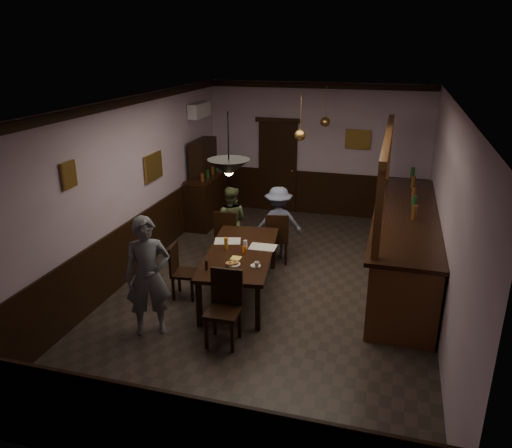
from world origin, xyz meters
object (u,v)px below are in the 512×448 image
(person_seated_right, at_px, (278,223))
(pendant_brass_far, at_px, (325,122))
(coffee_cup, at_px, (257,264))
(chair_far_left, at_px, (227,233))
(chair_near, at_px, (225,303))
(person_standing, at_px, (148,277))
(pendant_brass_mid, at_px, (300,135))
(person_seated_left, at_px, (230,221))
(pendant_iron, at_px, (229,168))
(dining_table, at_px, (240,255))
(chair_far_right, at_px, (277,236))
(soda_can, at_px, (244,250))
(sideboard, at_px, (206,190))
(bar_counter, at_px, (403,244))
(chair_side, at_px, (180,269))

(person_seated_right, height_order, pendant_brass_far, pendant_brass_far)
(coffee_cup, xyz_separation_m, pendant_brass_far, (0.36, 3.82, 1.50))
(chair_far_left, bearing_deg, chair_near, 105.60)
(person_standing, distance_m, pendant_brass_mid, 3.71)
(person_standing, bearing_deg, person_seated_right, 41.19)
(person_seated_left, xyz_separation_m, pendant_iron, (0.77, -2.26, 1.61))
(dining_table, distance_m, person_seated_right, 1.61)
(dining_table, relative_size, person_standing, 1.37)
(person_seated_right, bearing_deg, chair_far_right, 79.06)
(person_standing, relative_size, soda_can, 14.11)
(coffee_cup, bearing_deg, soda_can, 118.94)
(pendant_iron, height_order, pendant_brass_mid, same)
(person_standing, bearing_deg, dining_table, 29.34)
(person_seated_right, relative_size, sideboard, 0.73)
(dining_table, height_order, chair_far_left, chair_far_left)
(chair_far_left, height_order, chair_near, chair_near)
(pendant_iron, distance_m, pendant_brass_mid, 2.54)
(bar_counter, bearing_deg, chair_near, -130.93)
(chair_side, height_order, pendant_iron, pendant_iron)
(pendant_iron, bearing_deg, pendant_brass_far, 80.88)
(person_seated_right, bearing_deg, pendant_iron, 67.08)
(chair_side, xyz_separation_m, person_seated_left, (0.22, 1.80, 0.19))
(pendant_brass_mid, bearing_deg, dining_table, -108.44)
(soda_can, height_order, pendant_brass_mid, pendant_brass_mid)
(person_seated_right, xyz_separation_m, soda_can, (-0.14, -1.68, 0.13))
(coffee_cup, xyz_separation_m, bar_counter, (2.05, 1.82, -0.17))
(dining_table, distance_m, chair_side, 0.97)
(chair_far_right, distance_m, pendant_brass_mid, 1.84)
(chair_near, xyz_separation_m, sideboard, (-1.93, 4.32, 0.19))
(person_standing, height_order, pendant_iron, pendant_iron)
(chair_side, xyz_separation_m, soda_can, (0.98, 0.24, 0.33))
(chair_far_right, xyz_separation_m, pendant_iron, (-0.16, -2.11, 1.75))
(sideboard, bearing_deg, coffee_cup, -58.56)
(pendant_iron, bearing_deg, chair_far_right, 85.58)
(chair_side, distance_m, sideboard, 3.46)
(soda_can, height_order, sideboard, sideboard)
(person_seated_right, relative_size, bar_counter, 0.31)
(chair_near, height_order, person_seated_right, person_seated_right)
(dining_table, bearing_deg, chair_far_left, 117.80)
(person_seated_left, height_order, bar_counter, bar_counter)
(chair_near, height_order, chair_side, chair_near)
(chair_far_right, relative_size, sideboard, 0.51)
(coffee_cup, distance_m, bar_counter, 2.75)
(chair_far_right, bearing_deg, coffee_cup, 82.23)
(chair_side, bearing_deg, dining_table, -76.09)
(soda_can, relative_size, pendant_iron, 0.14)
(sideboard, xyz_separation_m, pendant_brass_mid, (2.31, -1.30, 1.55))
(chair_far_right, xyz_separation_m, pendant_brass_far, (0.50, 1.99, 1.77))
(chair_far_right, relative_size, person_seated_left, 0.72)
(pendant_brass_far, bearing_deg, chair_near, -97.15)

